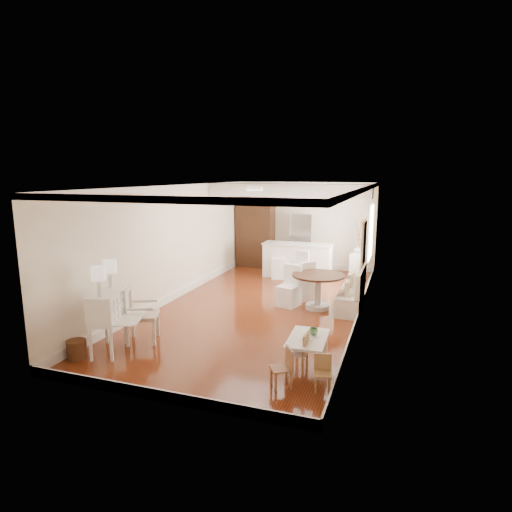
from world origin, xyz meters
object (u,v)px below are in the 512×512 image
Objects in this scene: pantry_cabinet at (255,232)px; sideboard at (358,265)px; bar_stool_right at (300,269)px; gustavian_armchair at (142,314)px; wicker_basket at (77,349)px; secretary_bureau at (108,322)px; kids_table at (307,352)px; bar_stool_left at (278,262)px; breakfast_counter at (297,260)px; dining_table at (318,292)px; kids_chair_a at (281,368)px; slip_chair_near at (288,286)px; kids_chair_c at (323,373)px; fridge at (311,243)px; slip_chair_far at (302,280)px; kids_chair_b at (297,351)px.

pantry_cabinet is 2.82× the size of sideboard.
bar_stool_right is at bearing -44.80° from pantry_cabinet.
wicker_basket is (-0.63, -1.01, -0.36)m from gustavian_armchair.
secretary_bureau reaches higher than kids_table.
kids_table is (3.74, 0.97, 0.09)m from wicker_basket.
bar_stool_left reaches higher than bar_stool_right.
breakfast_counter reaches higher than bar_stool_right.
kids_chair_a is at bearing -86.88° from dining_table.
gustavian_armchair is 7.08m from sideboard.
slip_chair_near is 0.42× the size of pantry_cabinet.
kids_chair_a is 0.74× the size of sideboard.
fridge reaches higher than kids_chair_c.
wicker_basket is at bearing 4.98° from slip_chair_far.
breakfast_counter is 0.89× the size of pantry_cabinet.
slip_chair_far is at bearing 94.58° from kids_chair_c.
dining_table is 3.06m from breakfast_counter.
bar_stool_left is at bearing 75.86° from wicker_basket.
wicker_basket is 6.74m from bar_stool_left.
breakfast_counter reaches higher than kids_chair_b.
secretary_bureau is 0.91× the size of dining_table.
breakfast_counter is (2.15, 6.82, 0.36)m from wicker_basket.
secretary_bureau reaches higher than wicker_basket.
kids_table is (3.39, 0.57, -0.30)m from secretary_bureau.
secretary_bureau is 1.34× the size of sideboard.
bar_stool_left is 0.99m from bar_stool_right.
slip_chair_near is (2.27, 3.60, -0.07)m from secretary_bureau.
kids_chair_b is 0.32× the size of breakfast_counter.
kids_table is at bearing 106.26° from kids_chair_c.
kids_chair_c is at bearing -61.54° from bar_stool_right.
pantry_cabinet is at bearing 173.26° from sideboard.
pantry_cabinet reaches higher than fridge.
wicker_basket is 6.42m from bar_stool_right.
kids_chair_b is 7.26m from fridge.
bar_stool_right reaches higher than dining_table.
kids_chair_a is at bearing -87.97° from bar_stool_left.
dining_table reaches higher than wicker_basket.
gustavian_armchair is 3.56m from kids_chair_c.
fridge is (1.90, -0.03, -0.25)m from pantry_cabinet.
gustavian_armchair is 6.92m from pantry_cabinet.
kids_chair_c is 0.64× the size of sideboard.
kids_chair_c is 0.44× the size of dining_table.
slip_chair_far is at bearing 58.78° from wicker_basket.
sideboard is (1.72, 0.47, -0.13)m from breakfast_counter.
bar_stool_right is at bearing -133.11° from sideboard.
gustavian_armchair is at bearing -88.50° from pantry_cabinet.
bar_stool_right is (-0.36, 1.32, -0.02)m from slip_chair_far.
wicker_basket is at bearing -107.49° from breakfast_counter.
fridge is (2.00, 7.48, 0.35)m from secretary_bureau.
slip_chair_far is at bearing -82.22° from fridge.
slip_chair_far is at bearing -73.41° from bar_stool_left.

